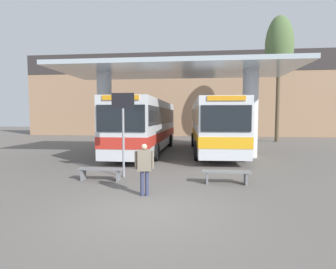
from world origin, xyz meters
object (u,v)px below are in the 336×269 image
Objects in this scene: waiting_bench_mid_platform at (226,174)px; parked_car_street at (147,129)px; waiting_bench_near_pillar at (101,171)px; transit_bus_center_bay at (213,124)px; pedestrian_waiting at (144,164)px; info_sign_platform at (123,118)px; poplar_tree_behind_left at (279,48)px; transit_bus_left_bay at (147,124)px.

parked_car_street reaches higher than waiting_bench_mid_platform.
transit_bus_center_bay is at bearing 60.36° from waiting_bench_near_pillar.
transit_bus_center_bay is 7.04× the size of pedestrian_waiting.
info_sign_platform is (-4.01, -7.64, 0.46)m from transit_bus_center_bay.
poplar_tree_behind_left is at bearing 55.50° from waiting_bench_near_pillar.
waiting_bench_near_pillar is at bearing 58.16° from transit_bus_center_bay.
info_sign_platform is at bearing 94.68° from transit_bus_left_bay.
transit_bus_left_bay is at bearing 88.32° from waiting_bench_near_pillar.
transit_bus_left_bay is 6.84× the size of waiting_bench_near_pillar.
info_sign_platform is 3.01m from pedestrian_waiting.
transit_bus_center_bay is 9.66m from waiting_bench_near_pillar.
poplar_tree_behind_left is at bearing 50.61° from pedestrian_waiting.
poplar_tree_behind_left is 15.26m from parked_car_street.
transit_bus_left_bay reaches higher than info_sign_platform.
waiting_bench_near_pillar is 21.49m from poplar_tree_behind_left.
transit_bus_left_bay is 9.96m from pedestrian_waiting.
parked_car_street is (-3.79, 20.29, 0.08)m from pedestrian_waiting.
waiting_bench_mid_platform is 0.51× the size of info_sign_platform.
transit_bus_left_bay is at bearing 87.99° from pedestrian_waiting.
poplar_tree_behind_left reaches higher than transit_bus_center_bay.
waiting_bench_near_pillar is 4.65m from waiting_bench_mid_platform.
waiting_bench_mid_platform is 1.07× the size of pedestrian_waiting.
transit_bus_center_bay is 0.96× the size of poplar_tree_behind_left.
pedestrian_waiting is at bearing 72.65° from transit_bus_center_bay.
transit_bus_left_bay is 1.04× the size of transit_bus_center_bay.
parked_car_street is at bearing 97.87° from info_sign_platform.
waiting_bench_near_pillar is 2.23m from info_sign_platform.
waiting_bench_near_pillar is 0.15× the size of poplar_tree_behind_left.
poplar_tree_behind_left is at bearing 56.17° from info_sign_platform.
waiting_bench_near_pillar and waiting_bench_mid_platform have the same top height.
transit_bus_left_bay is 8.22m from waiting_bench_near_pillar.
parked_car_street reaches higher than pedestrian_waiting.
poplar_tree_behind_left reaches higher than waiting_bench_mid_platform.
info_sign_platform is 0.28× the size of poplar_tree_behind_left.
transit_bus_left_bay is 7.45m from info_sign_platform.
parked_car_street is (-2.01, 10.53, -0.83)m from transit_bus_left_bay.
waiting_bench_near_pillar is at bearing -137.67° from info_sign_platform.
waiting_bench_near_pillar is (-4.72, -8.29, -1.55)m from transit_bus_center_bay.
info_sign_platform reaches higher than waiting_bench_mid_platform.
transit_bus_left_bay is 15.33m from poplar_tree_behind_left.
waiting_bench_mid_platform is 0.15× the size of poplar_tree_behind_left.
pedestrian_waiting reaches higher than waiting_bench_near_pillar.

